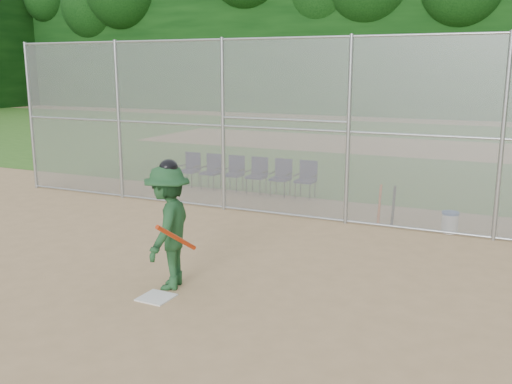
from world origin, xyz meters
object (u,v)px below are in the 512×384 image
at_px(home_plate, 156,297).
at_px(water_cooler, 450,222).
at_px(chair_0, 189,170).
at_px(batter_at_plate, 168,227).

bearing_deg(home_plate, water_cooler, 56.91).
height_order(home_plate, chair_0, chair_0).
xyz_separation_m(home_plate, chair_0, (-3.77, 7.15, 0.47)).
relative_size(water_cooler, chair_0, 0.46).
distance_m(home_plate, batter_at_plate, 1.07).
bearing_deg(water_cooler, batter_at_plate, -126.01).
bearing_deg(batter_at_plate, chair_0, 119.05).
relative_size(batter_at_plate, chair_0, 2.08).
relative_size(home_plate, chair_0, 0.48).
height_order(home_plate, batter_at_plate, batter_at_plate).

